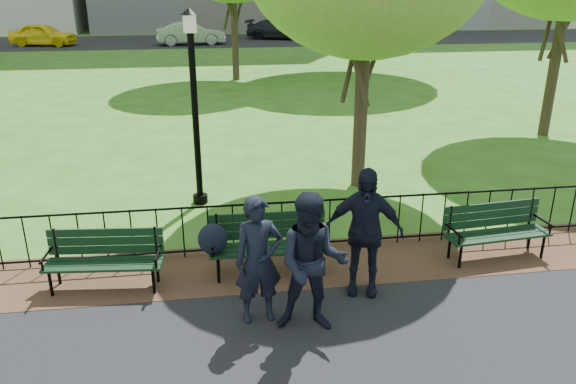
{
  "coord_description": "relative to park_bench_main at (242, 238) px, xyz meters",
  "views": [
    {
      "loc": [
        -1.32,
        -6.32,
        4.31
      ],
      "look_at": [
        -0.17,
        1.5,
        1.25
      ],
      "focal_mm": 35.0,
      "sensor_mm": 36.0,
      "label": 1
    }
  ],
  "objects": [
    {
      "name": "ground",
      "position": [
        0.9,
        -1.27,
        -0.64
      ],
      "size": [
        120.0,
        120.0,
        0.0
      ],
      "primitive_type": "plane",
      "color": "#325817"
    },
    {
      "name": "dirt_strip",
      "position": [
        0.9,
        0.23,
        -0.63
      ],
      "size": [
        60.0,
        1.6,
        0.01
      ],
      "primitive_type": "cube",
      "color": "#3D2319",
      "rests_on": "ground"
    },
    {
      "name": "far_street",
      "position": [
        0.9,
        33.73,
        -0.64
      ],
      "size": [
        70.0,
        9.0,
        0.01
      ],
      "primitive_type": "cube",
      "color": "black",
      "rests_on": "ground"
    },
    {
      "name": "iron_fence",
      "position": [
        0.9,
        0.73,
        -0.14
      ],
      "size": [
        24.06,
        0.06,
        1.0
      ],
      "color": "black",
      "rests_on": "ground"
    },
    {
      "name": "park_bench_main",
      "position": [
        0.0,
        0.0,
        0.0
      ],
      "size": [
        1.96,
        0.59,
        1.01
      ],
      "rotation": [
        0.0,
        0.0,
        -0.02
      ],
      "color": "black",
      "rests_on": "ground"
    },
    {
      "name": "park_bench_left_a",
      "position": [
        -2.0,
        -0.01,
        -0.1
      ],
      "size": [
        1.71,
        0.68,
        0.95
      ],
      "rotation": [
        0.0,
        0.0,
        -0.1
      ],
      "color": "black",
      "rests_on": "ground"
    },
    {
      "name": "park_bench_right_a",
      "position": [
        4.09,
        0.07,
        -0.09
      ],
      "size": [
        1.75,
        0.69,
        0.97
      ],
      "rotation": [
        0.0,
        0.0,
        0.09
      ],
      "color": "black",
      "rests_on": "ground"
    },
    {
      "name": "lamppost",
      "position": [
        -0.64,
        3.12,
        1.42
      ],
      "size": [
        0.34,
        0.34,
        3.78
      ],
      "color": "black",
      "rests_on": "ground"
    },
    {
      "name": "person_left",
      "position": [
        0.14,
        -1.18,
        0.24
      ],
      "size": [
        0.68,
        0.5,
        1.74
      ],
      "primitive_type": "imported",
      "rotation": [
        0.0,
        0.0,
        0.13
      ],
      "color": "black",
      "rests_on": "asphalt_path"
    },
    {
      "name": "person_mid",
      "position": [
        0.79,
        -1.49,
        0.3
      ],
      "size": [
        0.98,
        0.64,
        1.87
      ],
      "primitive_type": "imported",
      "rotation": [
        0.0,
        0.0,
        -0.19
      ],
      "color": "black",
      "rests_on": "asphalt_path"
    },
    {
      "name": "person_right",
      "position": [
        1.67,
        -0.69,
        0.31
      ],
      "size": [
        1.19,
        0.76,
        1.89
      ],
      "primitive_type": "imported",
      "rotation": [
        0.0,
        0.0,
        -0.3
      ],
      "color": "black",
      "rests_on": "asphalt_path"
    },
    {
      "name": "taxi",
      "position": [
        -10.73,
        32.13,
        0.08
      ],
      "size": [
        4.45,
        2.58,
        1.43
      ],
      "primitive_type": "imported",
      "rotation": [
        0.0,
        0.0,
        1.34
      ],
      "color": "yellow",
      "rests_on": "far_street"
    },
    {
      "name": "sedan_silver",
      "position": [
        -1.22,
        31.35,
        0.11
      ],
      "size": [
        4.63,
        2.01,
        1.48
      ],
      "primitive_type": "imported",
      "rotation": [
        0.0,
        0.0,
        1.67
      ],
      "color": "#9B9DA2",
      "rests_on": "far_street"
    },
    {
      "name": "sedan_dark",
      "position": [
        5.03,
        34.07,
        0.05
      ],
      "size": [
        5.02,
        3.4,
        1.35
      ],
      "primitive_type": "imported",
      "rotation": [
        0.0,
        0.0,
        1.21
      ],
      "color": "black",
      "rests_on": "far_street"
    }
  ]
}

